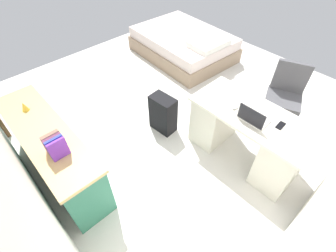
{
  "coord_description": "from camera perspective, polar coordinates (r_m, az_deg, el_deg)",
  "views": [
    {
      "loc": [
        -2.07,
        2.1,
        2.65
      ],
      "look_at": [
        -0.6,
        0.74,
        0.6
      ],
      "focal_mm": 26.26,
      "sensor_mm": 36.0,
      "label": 1
    }
  ],
  "objects": [
    {
      "name": "suitcase_black",
      "position": [
        3.48,
        -1.16,
        2.83
      ],
      "size": [
        0.38,
        0.25,
        0.57
      ],
      "primitive_type": "cube",
      "rotation": [
        0.0,
        0.0,
        0.08
      ],
      "color": "black",
      "rests_on": "ground_plane"
    },
    {
      "name": "ground_plane",
      "position": [
        3.96,
        1.92,
        3.72
      ],
      "size": [
        5.49,
        5.49,
        0.0
      ],
      "primitive_type": "plane",
      "color": "silver"
    },
    {
      "name": "laptop",
      "position": [
        2.83,
        19.13,
        1.81
      ],
      "size": [
        0.31,
        0.22,
        0.21
      ],
      "color": "silver",
      "rests_on": "desk"
    },
    {
      "name": "figurine_small",
      "position": [
        3.24,
        -30.39,
        3.89
      ],
      "size": [
        0.08,
        0.08,
        0.11
      ],
      "primitive_type": "cone",
      "color": "gold",
      "rests_on": "credenza"
    },
    {
      "name": "desk",
      "position": [
        3.2,
        17.8,
        -2.02
      ],
      "size": [
        1.45,
        0.67,
        0.75
      ],
      "color": "silver",
      "rests_on": "ground_plane"
    },
    {
      "name": "bed",
      "position": [
        5.25,
        3.63,
        18.36
      ],
      "size": [
        1.97,
        1.5,
        0.58
      ],
      "color": "gray",
      "rests_on": "ground_plane"
    },
    {
      "name": "credenza",
      "position": [
        3.18,
        -24.92,
        -5.61
      ],
      "size": [
        1.8,
        0.48,
        0.75
      ],
      "color": "#2D7056",
      "rests_on": "ground_plane"
    },
    {
      "name": "book_row",
      "position": [
        2.57,
        -24.76,
        -3.94
      ],
      "size": [
        0.19,
        0.17,
        0.23
      ],
      "color": "purple",
      "rests_on": "credenza"
    },
    {
      "name": "office_chair",
      "position": [
        3.86,
        25.04,
        5.54
      ],
      "size": [
        0.6,
        0.6,
        0.94
      ],
      "color": "black",
      "rests_on": "ground_plane"
    },
    {
      "name": "cell_phone_near_laptop",
      "position": [
        2.92,
        24.68,
        0.12
      ],
      "size": [
        0.07,
        0.14,
        0.01
      ],
      "primitive_type": "cube",
      "rotation": [
        0.0,
        0.0,
        0.06
      ],
      "color": "black",
      "rests_on": "desk"
    },
    {
      "name": "computer_mouse",
      "position": [
        2.96,
        15.28,
        4.28
      ],
      "size": [
        0.06,
        0.1,
        0.03
      ],
      "primitive_type": "ellipsoid",
      "rotation": [
        0.0,
        0.0,
        0.01
      ],
      "color": "white",
      "rests_on": "desk"
    }
  ]
}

